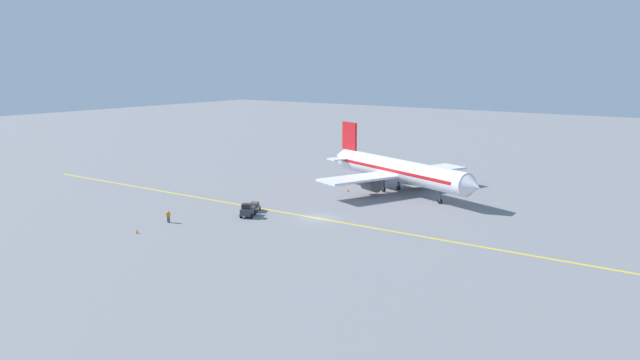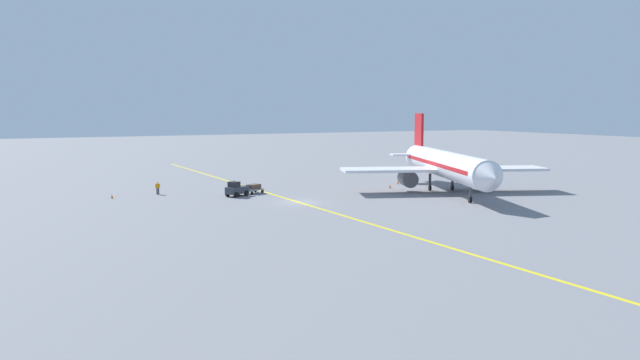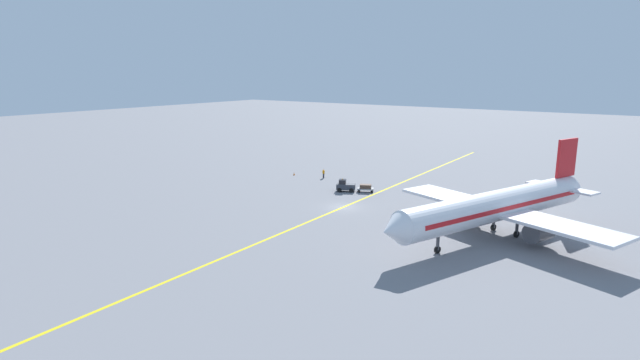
{
  "view_description": "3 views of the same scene",
  "coord_description": "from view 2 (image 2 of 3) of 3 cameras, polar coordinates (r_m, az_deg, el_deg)",
  "views": [
    {
      "loc": [
        67.59,
        49.47,
        21.27
      ],
      "look_at": [
        -2.24,
        -1.16,
        4.92
      ],
      "focal_mm": 35.0,
      "sensor_mm": 36.0,
      "label": 1
    },
    {
      "loc": [
        31.73,
        67.83,
        11.21
      ],
      "look_at": [
        -1.86,
        2.08,
        2.84
      ],
      "focal_mm": 35.0,
      "sensor_mm": 36.0,
      "label": 2
    },
    {
      "loc": [
        -36.86,
        58.57,
        19.11
      ],
      "look_at": [
        3.65,
        0.59,
        3.66
      ],
      "focal_mm": 28.0,
      "sensor_mm": 36.0,
      "label": 3
    }
  ],
  "objects": [
    {
      "name": "ground_plane",
      "position": [
        75.72,
        -1.97,
        -2.05
      ],
      "size": [
        400.0,
        400.0,
        0.0
      ],
      "primitive_type": "plane",
      "color": "slate"
    },
    {
      "name": "apron_yellow_centreline",
      "position": [
        75.72,
        -1.97,
        -2.04
      ],
      "size": [
        1.97,
        119.99,
        0.01
      ],
      "primitive_type": "cube",
      "rotation": [
        0.0,
        0.0,
        0.01
      ],
      "color": "yellow",
      "rests_on": "ground"
    },
    {
      "name": "airplane_at_gate",
      "position": [
        86.33,
        11.36,
        1.36
      ],
      "size": [
        28.02,
        34.25,
        10.6
      ],
      "color": "white",
      "rests_on": "ground"
    },
    {
      "name": "baggage_tug_dark",
      "position": [
        81.48,
        -7.64,
        -0.85
      ],
      "size": [
        3.35,
        2.76,
        2.11
      ],
      "color": "#333842",
      "rests_on": "ground"
    },
    {
      "name": "baggage_cart_trailing",
      "position": [
        83.89,
        -6.09,
        -0.72
      ],
      "size": [
        2.95,
        2.42,
        1.24
      ],
      "color": "gray",
      "rests_on": "ground"
    },
    {
      "name": "ground_crew_worker",
      "position": [
        85.26,
        -14.62,
        -0.68
      ],
      "size": [
        0.55,
        0.33,
        1.68
      ],
      "color": "#23232D",
      "rests_on": "ground"
    },
    {
      "name": "traffic_cone_near_nose",
      "position": [
        89.81,
        6.42,
        -0.56
      ],
      "size": [
        0.32,
        0.32,
        0.55
      ],
      "primitive_type": "cone",
      "color": "orange",
      "rests_on": "ground"
    },
    {
      "name": "traffic_cone_mid_apron",
      "position": [
        83.25,
        -18.49,
        -1.41
      ],
      "size": [
        0.32,
        0.32,
        0.55
      ],
      "primitive_type": "cone",
      "color": "orange",
      "rests_on": "ground"
    },
    {
      "name": "traffic_cone_by_wingtip",
      "position": [
        94.83,
        7.13,
        -0.2
      ],
      "size": [
        0.32,
        0.32,
        0.55
      ],
      "primitive_type": "cone",
      "color": "orange",
      "rests_on": "ground"
    }
  ]
}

